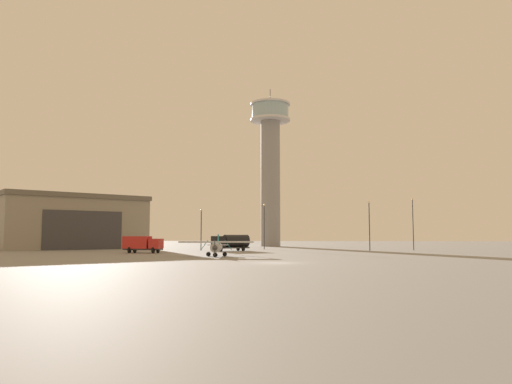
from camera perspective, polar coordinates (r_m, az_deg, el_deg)
ground_plane at (r=51.55m, az=2.46°, el=-8.40°), size 400.00×400.00×0.00m
control_tower at (r=130.94m, az=1.71°, el=4.09°), size 10.87×10.87×43.01m
hangar at (r=114.41m, az=-21.38°, el=-3.35°), size 36.02×36.04×11.62m
airplane_silver at (r=67.56m, az=-4.69°, el=-6.40°), size 10.46×8.20×3.07m
truck_fuel_tanker_black at (r=90.53m, az=-3.00°, el=-5.92°), size 7.11×5.89×3.04m
truck_box_red at (r=82.62m, az=-13.35°, el=-5.96°), size 6.42×3.39×2.78m
light_post_west at (r=102.21m, az=0.98°, el=-3.63°), size 0.44×0.44×9.60m
light_post_east at (r=93.81m, az=13.29°, el=-3.40°), size 0.44×0.44×9.46m
light_post_north at (r=94.02m, az=-6.51°, el=-3.98°), size 0.44×0.44×8.00m
light_post_centre at (r=100.59m, az=18.10°, el=-3.13°), size 0.44×0.44×10.34m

